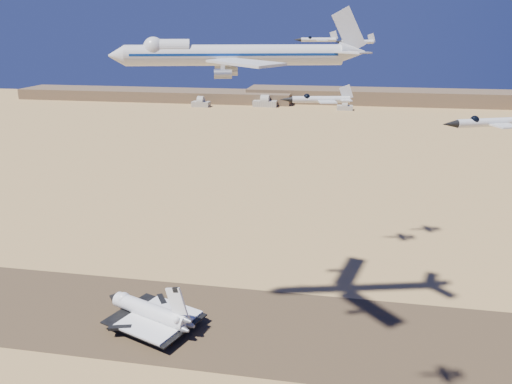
% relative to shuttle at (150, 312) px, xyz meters
% --- Properties ---
extents(ground, '(1200.00, 1200.00, 0.00)m').
position_rel_shuttle_xyz_m(ground, '(21.09, 4.60, -4.88)').
color(ground, tan).
rests_on(ground, ground).
extents(runway, '(600.00, 50.00, 0.06)m').
position_rel_shuttle_xyz_m(runway, '(21.09, 4.60, -4.85)').
color(runway, '#4B3925').
rests_on(runway, ground).
extents(ridgeline, '(960.00, 90.00, 18.00)m').
position_rel_shuttle_xyz_m(ridgeline, '(86.41, 531.90, 2.74)').
color(ridgeline, brown).
rests_on(ridgeline, ground).
extents(hangars, '(200.50, 29.50, 30.00)m').
position_rel_shuttle_xyz_m(hangars, '(-42.90, 483.03, -0.05)').
color(hangars, '#ACA899').
rests_on(hangars, ground).
extents(shuttle, '(37.35, 30.75, 18.17)m').
position_rel_shuttle_xyz_m(shuttle, '(0.00, 0.00, 0.00)').
color(shuttle, white).
rests_on(shuttle, runway).
extents(carrier_747, '(72.10, 54.17, 17.96)m').
position_rel_shuttle_xyz_m(carrier_747, '(27.97, 2.18, 84.28)').
color(carrier_747, silver).
extents(crew_a, '(0.40, 0.61, 1.64)m').
position_rel_shuttle_xyz_m(crew_a, '(5.81, -4.38, -4.00)').
color(crew_a, '#C6600B').
rests_on(crew_a, runway).
extents(crew_b, '(0.75, 0.95, 1.71)m').
position_rel_shuttle_xyz_m(crew_b, '(6.66, -9.50, -3.97)').
color(crew_b, '#C6600B').
rests_on(crew_b, runway).
extents(crew_c, '(1.11, 0.88, 1.68)m').
position_rel_shuttle_xyz_m(crew_c, '(10.98, -9.99, -3.98)').
color(crew_c, '#C6600B').
rests_on(crew_c, runway).
extents(chase_jet_a, '(13.74, 7.77, 3.46)m').
position_rel_shuttle_xyz_m(chase_jet_a, '(56.41, -42.46, 78.73)').
color(chase_jet_a, silver).
extents(chase_jet_b, '(13.89, 8.24, 3.58)m').
position_rel_shuttle_xyz_m(chase_jet_b, '(82.89, -58.57, 78.10)').
color(chase_jet_b, silver).
extents(chase_jet_d, '(16.23, 9.08, 4.07)m').
position_rel_shuttle_xyz_m(chase_jet_d, '(49.88, 55.66, 87.27)').
color(chase_jet_d, silver).
extents(chase_jet_e, '(15.85, 9.13, 4.02)m').
position_rel_shuttle_xyz_m(chase_jet_e, '(64.25, 68.78, 86.24)').
color(chase_jet_e, silver).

